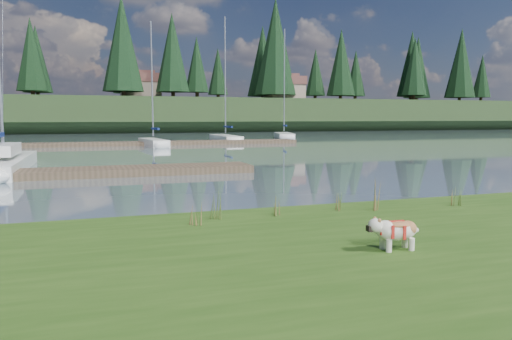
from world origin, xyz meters
name	(u,v)px	position (x,y,z in m)	size (l,w,h in m)	color
ground	(120,146)	(0.00, 30.00, 0.00)	(200.00, 200.00, 0.00)	slate
bank	(308,287)	(0.00, -6.00, 0.17)	(60.00, 9.00, 0.35)	#2E4F16
ridge	(102,116)	(0.00, 73.00, 2.50)	(200.00, 20.00, 5.00)	#1E2F17
bulldog	(396,230)	(1.71, -5.38, 0.66)	(0.82, 0.38, 0.49)	silver
sailboat_main	(3,160)	(-6.10, 12.95, 0.42)	(2.11, 10.24, 14.56)	white
dock_near	(48,174)	(-4.00, 9.00, 0.15)	(16.00, 2.00, 0.30)	#4C3D2C
dock_far	(145,143)	(2.00, 30.00, 0.15)	(26.00, 2.20, 0.30)	#4C3D2C
sailboat_bg_2	(152,142)	(2.41, 29.04, 0.33)	(1.85, 6.50, 9.81)	white
sailboat_bg_3	(224,138)	(10.06, 35.14, 0.32)	(1.73, 8.02, 11.74)	white
sailboat_bg_4	(283,135)	(18.08, 39.66, 0.32)	(3.73, 8.13, 11.80)	white
weed_0	(216,206)	(-0.24, -2.31, 0.60)	(0.17, 0.14, 0.59)	#475B23
weed_1	(277,206)	(0.98, -2.41, 0.54)	(0.17, 0.14, 0.44)	#475B23
weed_2	(377,196)	(3.18, -2.55, 0.66)	(0.17, 0.14, 0.74)	#475B23
weed_3	(196,215)	(-0.73, -2.73, 0.54)	(0.17, 0.14, 0.45)	#475B23
weed_4	(341,202)	(2.46, -2.31, 0.53)	(0.17, 0.14, 0.43)	#475B23
weed_5	(455,196)	(5.14, -2.64, 0.57)	(0.17, 0.14, 0.52)	#475B23
mud_lip	(219,225)	(0.00, -1.60, 0.07)	(60.00, 0.50, 0.14)	#33281C
conifer_3	(31,54)	(-10.00, 72.00, 11.74)	(4.84, 4.84, 12.25)	#382619
conifer_4	(122,44)	(3.00, 66.00, 13.09)	(6.16, 6.16, 15.10)	#382619
conifer_5	(197,65)	(15.00, 70.00, 10.83)	(3.96, 3.96, 10.35)	#382619
conifer_6	(275,47)	(28.00, 68.00, 13.99)	(7.04, 7.04, 17.00)	#382619
conifer_7	(341,63)	(42.00, 71.00, 12.19)	(5.28, 5.28, 13.20)	#382619
conifer_8	(415,67)	(55.00, 67.00, 11.51)	(4.62, 4.62, 11.77)	#382619
conifer_9	(461,63)	(68.00, 70.00, 12.87)	(5.94, 5.94, 14.62)	#382619
house_1	(141,86)	(6.00, 71.00, 7.31)	(6.30, 5.30, 4.65)	gray
house_2	(284,88)	(30.00, 69.00, 7.31)	(6.30, 5.30, 4.65)	gray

